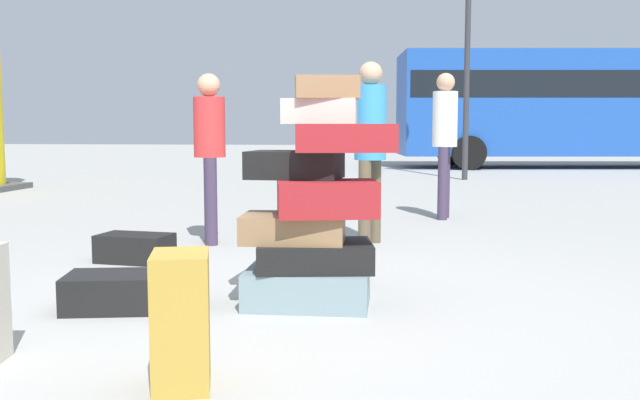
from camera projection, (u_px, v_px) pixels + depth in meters
ground_plane at (290, 310)px, 4.29m from camera, size 80.00×80.00×0.00m
suitcase_tower at (314, 212)px, 4.36m from camera, size 0.97×0.68×1.44m
suitcase_tan_left_side at (181, 320)px, 2.99m from camera, size 0.31×0.37×0.58m
suitcase_black_upright_blue at (131, 291)px, 4.29m from camera, size 0.84×0.53×0.22m
suitcase_black_right_side at (135, 248)px, 5.80m from camera, size 0.63×0.43×0.23m
person_bearded_onlooker at (445, 132)px, 8.45m from camera, size 0.30×0.34×1.76m
person_tourist_with_camera at (370, 137)px, 6.60m from camera, size 0.30×0.32×1.73m
person_passerby_in_red at (210, 143)px, 6.64m from camera, size 0.30×0.33×1.62m
parked_bus at (571, 101)px, 19.37m from camera, size 9.65×3.55×3.15m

